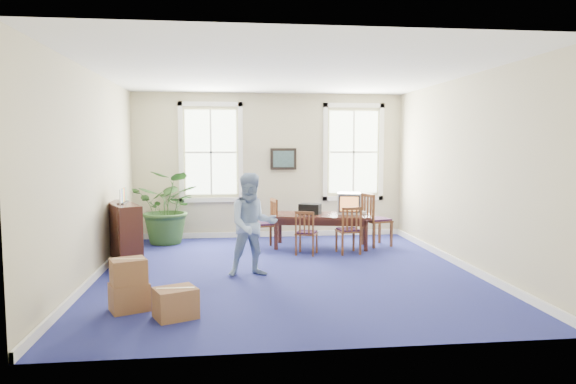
{
  "coord_description": "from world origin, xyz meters",
  "views": [
    {
      "loc": [
        -0.92,
        -8.18,
        2.06
      ],
      "look_at": [
        0.1,
        0.6,
        1.25
      ],
      "focal_mm": 32.0,
      "sensor_mm": 36.0,
      "label": 1
    }
  ],
  "objects": [
    {
      "name": "credenza",
      "position": [
        -2.75,
        0.86,
        0.51
      ],
      "size": [
        0.86,
        1.35,
        1.03
      ],
      "primitive_type": "cube",
      "rotation": [
        0.0,
        0.0,
        0.41
      ],
      "color": "#3F1C14",
      "rests_on": "ground"
    },
    {
      "name": "brochure_rack",
      "position": [
        -2.73,
        0.86,
        1.17
      ],
      "size": [
        0.34,
        0.62,
        0.28
      ],
      "primitive_type": null,
      "rotation": [
        0.0,
        0.0,
        -0.39
      ],
      "color": "#99999E",
      "rests_on": "credenza"
    },
    {
      "name": "baseboard_right",
      "position": [
        2.97,
        0.0,
        0.06
      ],
      "size": [
        0.04,
        6.5,
        0.12
      ],
      "primitive_type": "cube",
      "color": "white",
      "rests_on": "ground"
    },
    {
      "name": "wall_right",
      "position": [
        3.0,
        0.0,
        1.6
      ],
      "size": [
        0.0,
        6.5,
        6.5
      ],
      "primitive_type": "plane",
      "rotation": [
        1.57,
        0.0,
        -1.57
      ],
      "color": "#BDB38E",
      "rests_on": "ground"
    },
    {
      "name": "window_right",
      "position": [
        1.9,
        3.23,
        1.9
      ],
      "size": [
        1.4,
        0.12,
        2.2
      ],
      "primitive_type": null,
      "color": "white",
      "rests_on": "ground"
    },
    {
      "name": "chair_end_right",
      "position": [
        2.09,
        1.94,
        0.54
      ],
      "size": [
        0.61,
        0.61,
        1.08
      ],
      "primitive_type": null,
      "rotation": [
        0.0,
        0.0,
        1.87
      ],
      "color": "brown",
      "rests_on": "ground"
    },
    {
      "name": "crt_tv",
      "position": [
        1.51,
        1.98,
        0.88
      ],
      "size": [
        0.56,
        0.59,
        0.42
      ],
      "primitive_type": null,
      "rotation": [
        0.0,
        0.0,
        -0.21
      ],
      "color": "#B7B7BC",
      "rests_on": "conference_table"
    },
    {
      "name": "man",
      "position": [
        -0.55,
        -0.21,
        0.81
      ],
      "size": [
        0.87,
        0.72,
        1.63
      ],
      "primitive_type": "imported",
      "rotation": [
        0.0,
        0.0,
        0.14
      ],
      "color": "#89A3CA",
      "rests_on": "ground"
    },
    {
      "name": "equipment_bag",
      "position": [
        0.71,
        1.98,
        0.77
      ],
      "size": [
        0.49,
        0.42,
        0.21
      ],
      "primitive_type": "cube",
      "rotation": [
        0.0,
        0.0,
        -0.44
      ],
      "color": "black",
      "rests_on": "conference_table"
    },
    {
      "name": "wall_left",
      "position": [
        -3.0,
        0.0,
        1.6
      ],
      "size": [
        0.0,
        6.5,
        6.5
      ],
      "primitive_type": "plane",
      "rotation": [
        1.57,
        0.0,
        1.57
      ],
      "color": "#BDB38E",
      "rests_on": "ground"
    },
    {
      "name": "chair_near_left",
      "position": [
        0.53,
        1.27,
        0.42
      ],
      "size": [
        0.49,
        0.49,
        0.84
      ],
      "primitive_type": null,
      "rotation": [
        0.0,
        0.0,
        2.76
      ],
      "color": "brown",
      "rests_on": "ground"
    },
    {
      "name": "game_console",
      "position": [
        1.78,
        1.94,
        0.69
      ],
      "size": [
        0.19,
        0.22,
        0.05
      ],
      "primitive_type": "cube",
      "rotation": [
        0.0,
        0.0,
        -0.2
      ],
      "color": "white",
      "rests_on": "conference_table"
    },
    {
      "name": "window_left",
      "position": [
        -1.3,
        3.23,
        1.9
      ],
      "size": [
        1.4,
        0.12,
        2.2
      ],
      "primitive_type": null,
      "color": "white",
      "rests_on": "ground"
    },
    {
      "name": "wall_front",
      "position": [
        0.0,
        -3.25,
        1.6
      ],
      "size": [
        6.5,
        0.0,
        6.5
      ],
      "primitive_type": "plane",
      "rotation": [
        -1.57,
        0.0,
        0.0
      ],
      "color": "#BDB38E",
      "rests_on": "ground"
    },
    {
      "name": "baseboard_left",
      "position": [
        -2.97,
        0.0,
        0.06
      ],
      "size": [
        0.04,
        6.5,
        0.12
      ],
      "primitive_type": "cube",
      "color": "white",
      "rests_on": "ground"
    },
    {
      "name": "wall_picture",
      "position": [
        0.3,
        3.2,
        1.75
      ],
      "size": [
        0.58,
        0.06,
        0.48
      ],
      "primitive_type": null,
      "color": "black",
      "rests_on": "ground"
    },
    {
      "name": "wall_back",
      "position": [
        0.0,
        3.25,
        1.6
      ],
      "size": [
        6.5,
        0.0,
        6.5
      ],
      "primitive_type": "plane",
      "rotation": [
        1.57,
        0.0,
        0.0
      ],
      "color": "#BDB38E",
      "rests_on": "ground"
    },
    {
      "name": "ceiling",
      "position": [
        0.0,
        0.0,
        3.2
      ],
      "size": [
        6.5,
        6.5,
        0.0
      ],
      "primitive_type": "plane",
      "rotation": [
        3.14,
        0.0,
        0.0
      ],
      "color": "white",
      "rests_on": "ground"
    },
    {
      "name": "chair_near_right",
      "position": [
        1.33,
        1.27,
        0.45
      ],
      "size": [
        0.45,
        0.45,
        0.91
      ],
      "primitive_type": null,
      "rotation": [
        0.0,
        0.0,
        3.26
      ],
      "color": "brown",
      "rests_on": "ground"
    },
    {
      "name": "cardboard_boxes",
      "position": [
        -2.0,
        -1.66,
        0.34
      ],
      "size": [
        1.6,
        1.6,
        0.69
      ],
      "primitive_type": null,
      "rotation": [
        0.0,
        0.0,
        0.44
      ],
      "color": "brown",
      "rests_on": "ground"
    },
    {
      "name": "potted_plant",
      "position": [
        -2.17,
        2.66,
        0.77
      ],
      "size": [
        1.66,
        1.53,
        1.54
      ],
      "primitive_type": "imported",
      "rotation": [
        0.0,
        0.0,
        -0.27
      ],
      "color": "#28491D",
      "rests_on": "ground"
    },
    {
      "name": "floor",
      "position": [
        0.0,
        0.0,
        0.0
      ],
      "size": [
        6.5,
        6.5,
        0.0
      ],
      "primitive_type": "plane",
      "color": "navy",
      "rests_on": "ground"
    },
    {
      "name": "baseboard_back",
      "position": [
        0.0,
        3.22,
        0.06
      ],
      "size": [
        6.0,
        0.04,
        0.12
      ],
      "primitive_type": "cube",
      "color": "white",
      "rests_on": "ground"
    },
    {
      "name": "chair_end_left",
      "position": [
        -0.23,
        1.94,
        0.49
      ],
      "size": [
        0.53,
        0.53,
        0.99
      ],
      "primitive_type": null,
      "rotation": [
        0.0,
        0.0,
        -1.36
      ],
      "color": "brown",
      "rests_on": "ground"
    },
    {
      "name": "conference_table",
      "position": [
        0.93,
        1.94,
        0.33
      ],
      "size": [
        2.11,
        1.29,
        0.67
      ],
      "primitive_type": null,
      "rotation": [
        0.0,
        0.0,
        -0.21
      ],
      "color": "#3F1C14",
      "rests_on": "ground"
    }
  ]
}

